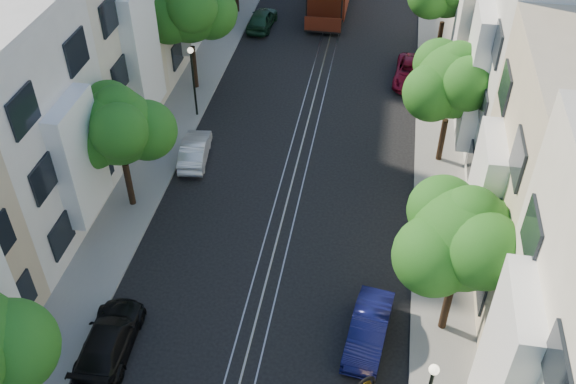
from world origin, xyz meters
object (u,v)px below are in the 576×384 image
at_px(tree_e_b, 464,241).
at_px(parked_car_e_mid, 369,330).
at_px(tree_e_c, 454,83).
at_px(parked_car_w_far, 262,19).
at_px(parked_car_w_mid, 195,150).
at_px(tree_w_c, 189,9).
at_px(parked_car_e_far, 411,72).
at_px(lamp_west, 193,72).
at_px(parked_car_w_near, 109,339).
at_px(tree_w_b, 119,129).

relative_size(tree_e_b, parked_car_e_mid, 1.73).
distance_m(tree_e_c, parked_car_w_far, 18.85).
distance_m(parked_car_w_mid, parked_car_w_far, 15.84).
relative_size(tree_w_c, parked_car_w_far, 1.82).
relative_size(parked_car_e_mid, parked_car_e_far, 0.89).
height_order(lamp_west, parked_car_w_mid, lamp_west).
distance_m(tree_w_c, parked_car_e_mid, 21.06).
height_order(tree_e_b, parked_car_e_far, tree_e_b).
bearing_deg(tree_e_c, lamp_west, 171.51).
bearing_deg(parked_car_w_mid, parked_car_e_far, -144.39).
relative_size(parked_car_e_mid, parked_car_w_near, 0.89).
bearing_deg(lamp_west, parked_car_e_mid, -52.76).
distance_m(parked_car_w_near, parked_car_w_mid, 12.12).
distance_m(parked_car_e_mid, parked_car_e_far, 20.14).
xyz_separation_m(lamp_west, parked_car_e_far, (11.90, 6.03, -2.24)).
relative_size(tree_e_c, parked_car_w_far, 1.67).
xyz_separation_m(tree_e_c, parked_car_e_far, (-1.66, 8.06, -4.00)).
bearing_deg(parked_car_w_near, tree_w_c, -86.87).
bearing_deg(tree_w_b, parked_car_w_far, 83.57).
xyz_separation_m(parked_car_e_mid, parked_car_w_far, (-9.30, 25.91, 0.03)).
height_order(tree_e_b, parked_car_w_far, tree_e_b).
relative_size(lamp_west, parked_car_w_near, 0.96).
distance_m(tree_w_c, parked_car_w_mid, 8.51).
bearing_deg(parked_car_w_mid, parked_car_w_far, -98.43).
relative_size(tree_e_b, tree_e_c, 1.03).
bearing_deg(parked_car_e_mid, tree_e_b, 27.33).
bearing_deg(parked_car_w_far, parked_car_w_mid, 91.39).
height_order(tree_w_b, tree_w_c, tree_w_c).
height_order(tree_e_c, parked_car_e_mid, tree_e_c).
height_order(tree_e_c, tree_w_b, tree_e_c).
bearing_deg(parked_car_w_far, tree_e_c, 133.91).
height_order(tree_w_c, parked_car_w_far, tree_w_c).
distance_m(tree_e_c, parked_car_w_near, 19.15).
xyz_separation_m(tree_e_b, parked_car_w_near, (-12.33, -3.10, -4.10)).
bearing_deg(tree_w_b, parked_car_e_far, 47.82).
height_order(tree_w_c, parked_car_e_mid, tree_w_c).
xyz_separation_m(tree_e_c, parked_car_e_mid, (-2.86, -12.05, -3.96)).
xyz_separation_m(parked_car_e_mid, parked_car_e_far, (1.20, 20.11, -0.03)).
height_order(parked_car_w_near, parked_car_w_far, parked_car_w_far).
distance_m(tree_w_c, parked_car_w_near, 19.72).
bearing_deg(parked_car_w_mid, tree_e_b, 137.01).
height_order(parked_car_e_mid, parked_car_w_far, parked_car_w_far).
bearing_deg(tree_w_c, tree_e_c, -19.15).
bearing_deg(parked_car_w_near, lamp_west, -88.69).
height_order(tree_w_c, lamp_west, tree_w_c).
bearing_deg(lamp_west, tree_e_c, -8.49).
relative_size(tree_e_b, lamp_west, 1.61).
bearing_deg(parked_car_e_far, parked_car_w_far, 155.09).
xyz_separation_m(tree_w_b, tree_w_c, (0.00, 11.00, 0.67)).
bearing_deg(tree_e_c, parked_car_w_far, 131.28).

